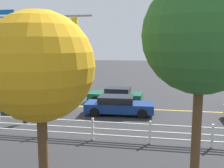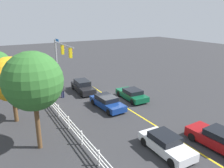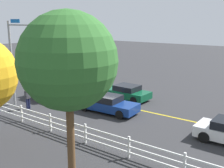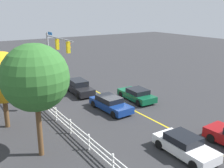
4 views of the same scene
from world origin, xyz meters
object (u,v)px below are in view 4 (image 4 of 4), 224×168
(car_1, at_px, (110,103))
(tree_2, at_px, (2,78))
(car_3, at_px, (185,146))
(tree_0, at_px, (35,78))
(car_2, at_px, (79,87))
(pedestrian, at_px, (56,91))
(car_4, at_px, (137,95))

(car_1, relative_size, tree_2, 0.79)
(car_3, height_order, tree_0, tree_0)
(car_2, bearing_deg, pedestrian, -72.24)
(car_1, height_order, tree_2, tree_2)
(tree_0, height_order, tree_2, tree_0)
(car_4, distance_m, tree_0, 13.40)
(car_3, bearing_deg, tree_0, -122.35)
(car_3, relative_size, tree_0, 0.60)
(car_4, xyz_separation_m, tree_0, (-4.84, 11.66, 4.51))
(car_2, relative_size, car_3, 1.13)
(pedestrian, bearing_deg, tree_0, -28.85)
(car_2, height_order, pedestrian, pedestrian)
(car_1, bearing_deg, tree_0, -65.75)
(pedestrian, bearing_deg, car_3, 9.51)
(car_4, relative_size, pedestrian, 2.68)
(car_4, relative_size, tree_0, 0.63)
(car_2, relative_size, tree_2, 0.81)
(pedestrian, bearing_deg, car_4, 54.52)
(car_1, height_order, car_3, car_3)
(car_1, height_order, pedestrian, pedestrian)
(car_3, xyz_separation_m, tree_0, (5.05, 7.69, 4.48))
(car_4, xyz_separation_m, pedestrian, (4.57, 6.83, 0.31))
(car_2, bearing_deg, car_1, 4.78)
(pedestrian, distance_m, tree_2, 7.55)
(car_4, bearing_deg, car_3, 160.36)
(car_1, xyz_separation_m, car_3, (-9.11, 0.23, -0.00))
(tree_0, xyz_separation_m, tree_2, (5.56, 0.87, -1.09))
(car_3, relative_size, car_4, 0.95)
(car_1, xyz_separation_m, tree_0, (-4.05, 7.92, 4.48))
(car_1, bearing_deg, car_3, -4.29)
(pedestrian, xyz_separation_m, tree_2, (-3.85, 5.69, 3.11))
(car_4, height_order, tree_2, tree_2)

